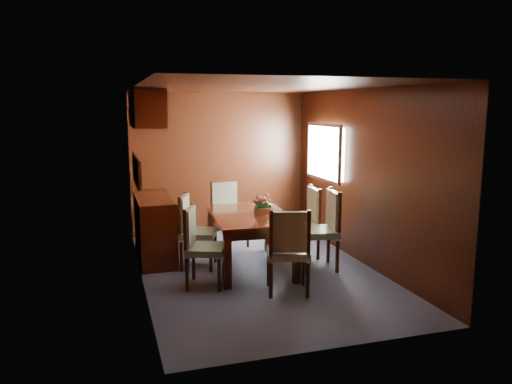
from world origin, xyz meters
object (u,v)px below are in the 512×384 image
object	(u,v)px
chair_left_near	(199,242)
flower_centerpiece	(263,204)
sideboard	(154,228)
chair_right_near	(324,225)
dining_table	(250,222)
chair_head	(289,247)

from	to	relation	value
chair_left_near	flower_centerpiece	world-z (taller)	flower_centerpiece
sideboard	chair_left_near	world-z (taller)	chair_left_near
chair_left_near	flower_centerpiece	bearing A→B (deg)	138.99
sideboard	chair_left_near	bearing A→B (deg)	-72.31
sideboard	chair_right_near	world-z (taller)	chair_right_near
sideboard	flower_centerpiece	xyz separation A→B (m)	(1.38, -0.78, 0.42)
chair_left_near	chair_right_near	distance (m)	1.73
dining_table	chair_right_near	world-z (taller)	chair_right_near
dining_table	chair_left_near	xyz separation A→B (m)	(-0.78, -0.48, -0.09)
chair_left_near	chair_right_near	bearing A→B (deg)	116.77
sideboard	chair_head	distance (m)	2.31
dining_table	chair_right_near	xyz separation A→B (m)	(0.94, -0.30, -0.04)
chair_left_near	chair_head	distance (m)	1.10
sideboard	chair_left_near	xyz separation A→B (m)	(0.41, -1.29, 0.10)
chair_head	chair_right_near	bearing A→B (deg)	59.04
chair_right_near	chair_head	xyz separation A→B (m)	(-0.79, -0.76, -0.03)
dining_table	chair_head	bearing A→B (deg)	-77.74
chair_head	flower_centerpiece	size ratio (longest dim) A/B	3.94
chair_right_near	chair_head	size ratio (longest dim) A/B	1.05
dining_table	chair_left_near	world-z (taller)	chair_left_near
dining_table	chair_right_near	distance (m)	0.99
chair_left_near	flower_centerpiece	distance (m)	1.15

